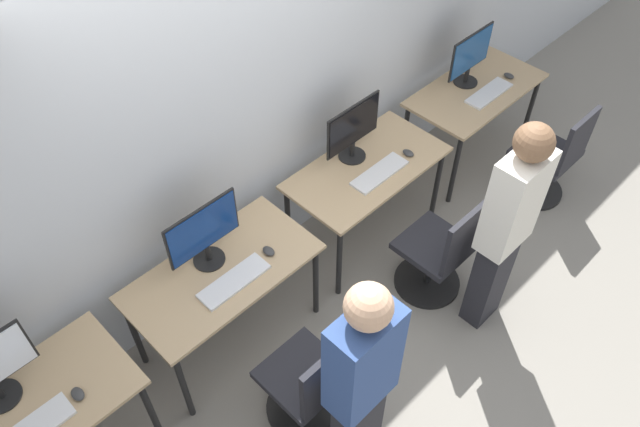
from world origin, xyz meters
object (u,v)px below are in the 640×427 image
(person_left, at_px, (361,381))
(mouse_right, at_px, (408,153))
(monitor_right, at_px, (353,129))
(person_right, at_px, (507,225))
(office_chair_far_right, at_px, (549,162))
(keyboard_far_right, at_px, (489,93))
(mouse_left, at_px, (269,251))
(mouse_far_left, at_px, (78,394))
(keyboard_right, at_px, (379,173))
(monitor_left, at_px, (204,233))
(monitor_far_right, at_px, (470,56))
(office_chair_right, at_px, (439,255))
(keyboard_left, at_px, (234,281))
(mouse_far_right, at_px, (509,76))
(office_chair_left, at_px, (310,386))

(person_left, relative_size, mouse_right, 18.39)
(monitor_right, distance_m, mouse_right, 0.47)
(person_right, height_order, office_chair_far_right, person_right)
(person_left, relative_size, keyboard_far_right, 3.62)
(mouse_left, distance_m, monitor_right, 1.07)
(mouse_far_left, height_order, keyboard_far_right, mouse_far_left)
(mouse_far_left, xyz_separation_m, keyboard_right, (2.34, 0.00, -0.01))
(mouse_left, height_order, keyboard_right, mouse_left)
(monitor_left, height_order, monitor_far_right, same)
(monitor_right, xyz_separation_m, office_chair_right, (-0.02, -0.86, -0.60))
(monitor_right, relative_size, keyboard_far_right, 1.09)
(keyboard_left, xyz_separation_m, person_right, (1.35, -0.96, 0.19))
(mouse_far_left, relative_size, office_chair_far_right, 0.10)
(mouse_far_right, bearing_deg, person_left, -160.37)
(keyboard_left, height_order, keyboard_right, same)
(monitor_left, relative_size, person_left, 0.30)
(monitor_left, bearing_deg, office_chair_far_right, -17.77)
(keyboard_left, height_order, mouse_right, mouse_right)
(keyboard_right, height_order, person_right, person_right)
(monitor_left, height_order, office_chair_right, monitor_left)
(mouse_right, distance_m, office_chair_right, 0.77)
(office_chair_left, xyz_separation_m, person_right, (1.37, -0.30, 0.56))
(office_chair_left, relative_size, mouse_right, 9.89)
(monitor_right, height_order, keyboard_far_right, monitor_right)
(monitor_far_right, bearing_deg, keyboard_right, -170.14)
(mouse_left, height_order, monitor_far_right, monitor_far_right)
(keyboard_far_right, bearing_deg, office_chair_left, -165.85)
(monitor_right, distance_m, office_chair_right, 1.05)
(mouse_left, relative_size, keyboard_far_right, 0.20)
(person_left, relative_size, office_chair_right, 1.86)
(office_chair_left, relative_size, person_left, 0.54)
(keyboard_right, distance_m, monitor_far_right, 1.35)
(mouse_left, distance_m, office_chair_right, 1.23)
(keyboard_left, height_order, person_left, person_left)
(mouse_far_left, bearing_deg, mouse_right, -0.17)
(office_chair_left, height_order, mouse_right, office_chair_left)
(person_left, bearing_deg, keyboard_left, 88.97)
(mouse_right, height_order, person_right, person_right)
(monitor_right, bearing_deg, keyboard_far_right, -11.48)
(person_left, xyz_separation_m, person_right, (1.37, 0.07, 0.02))
(office_chair_right, bearing_deg, mouse_left, 148.30)
(monitor_right, relative_size, monitor_far_right, 1.00)
(monitor_right, height_order, mouse_far_right, monitor_right)
(office_chair_right, distance_m, mouse_far_right, 1.79)
(mouse_left, relative_size, mouse_far_right, 1.00)
(person_left, bearing_deg, monitor_left, 89.16)
(office_chair_left, relative_size, keyboard_far_right, 1.95)
(mouse_far_left, bearing_deg, office_chair_right, -14.41)
(keyboard_far_right, relative_size, office_chair_far_right, 0.51)
(monitor_left, bearing_deg, person_right, -41.61)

